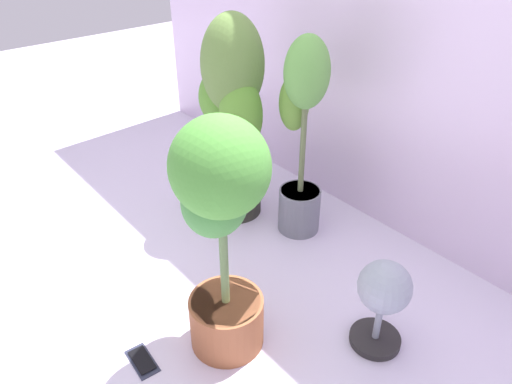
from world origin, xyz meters
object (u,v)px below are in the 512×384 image
object	(u,v)px
potted_plant_back_center	(301,134)
cell_phone	(142,361)
floor_fan	(383,294)
nutrient_bottle	(193,178)
potted_plant_back_left	(233,102)
potted_plant_front_right	(221,220)

from	to	relation	value
potted_plant_back_center	cell_phone	xyz separation A→B (m)	(0.23, -0.95, -0.48)
potted_plant_back_center	floor_fan	bearing A→B (deg)	-21.74
nutrient_bottle	cell_phone	bearing A→B (deg)	-43.56
cell_phone	floor_fan	xyz separation A→B (m)	(0.45, 0.68, 0.22)
potted_plant_back_left	cell_phone	xyz separation A→B (m)	(0.53, -0.81, -0.57)
potted_plant_back_left	cell_phone	bearing A→B (deg)	-57.08
cell_phone	potted_plant_back_left	bearing A→B (deg)	37.09
potted_plant_back_left	potted_plant_front_right	size ratio (longest dim) A/B	1.11
potted_plant_back_center	nutrient_bottle	distance (m)	0.68
potted_plant_front_right	floor_fan	xyz separation A→B (m)	(0.36, 0.39, -0.28)
potted_plant_back_left	floor_fan	size ratio (longest dim) A/B	2.72
floor_fan	nutrient_bottle	size ratio (longest dim) A/B	1.45
potted_plant_back_left	nutrient_bottle	xyz separation A→B (m)	(-0.23, -0.09, -0.46)
cell_phone	nutrient_bottle	bearing A→B (deg)	50.60
nutrient_bottle	potted_plant_back_center	bearing A→B (deg)	23.38
potted_plant_back_left	floor_fan	bearing A→B (deg)	-7.86
potted_plant_back_center	nutrient_bottle	bearing A→B (deg)	-156.62
potted_plant_back_left	potted_plant_back_center	xyz separation A→B (m)	(0.30, 0.14, -0.09)
cell_phone	nutrient_bottle	size ratio (longest dim) A/B	0.61
potted_plant_back_center	cell_phone	distance (m)	1.08
potted_plant_back_center	nutrient_bottle	xyz separation A→B (m)	(-0.53, -0.23, -0.37)
nutrient_bottle	floor_fan	bearing A→B (deg)	-2.02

